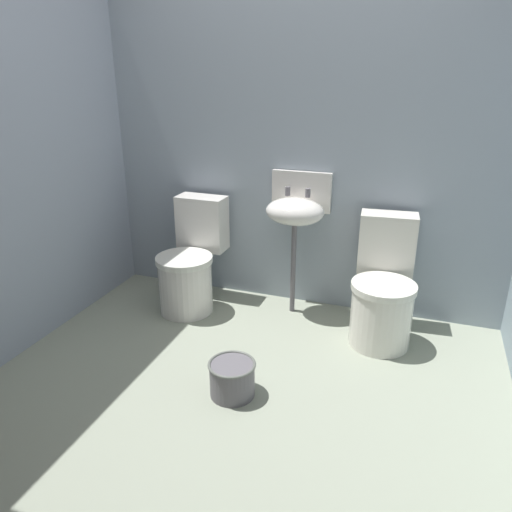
# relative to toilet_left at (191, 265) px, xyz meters

# --- Properties ---
(ground_plane) EXTENTS (3.25, 2.88, 0.08)m
(ground_plane) POSITION_rel_toilet_left_xyz_m (0.70, -0.89, -0.36)
(ground_plane) COLOR gray
(wall_back) EXTENTS (3.25, 0.10, 2.18)m
(wall_back) POSITION_rel_toilet_left_xyz_m (0.70, 0.40, 0.77)
(wall_back) COLOR #8E9AA6
(wall_back) RESTS_ON ground
(wall_left) EXTENTS (0.10, 2.68, 2.18)m
(wall_left) POSITION_rel_toilet_left_xyz_m (-0.77, -0.79, 0.77)
(wall_left) COLOR #919BAB
(wall_left) RESTS_ON ground
(toilet_left) EXTENTS (0.41, 0.60, 0.78)m
(toilet_left) POSITION_rel_toilet_left_xyz_m (0.00, 0.00, 0.00)
(toilet_left) COLOR silver
(toilet_left) RESTS_ON ground
(toilet_right) EXTENTS (0.43, 0.62, 0.78)m
(toilet_right) POSITION_rel_toilet_left_xyz_m (1.36, 0.00, 0.00)
(toilet_right) COLOR silver
(toilet_right) RESTS_ON ground
(sink) EXTENTS (0.42, 0.35, 0.99)m
(sink) POSITION_rel_toilet_left_xyz_m (0.72, 0.19, 0.43)
(sink) COLOR #5D595F
(sink) RESTS_ON ground
(bucket) EXTENTS (0.26, 0.26, 0.20)m
(bucket) POSITION_rel_toilet_left_xyz_m (0.67, -0.88, -0.22)
(bucket) COLOR #5D595F
(bucket) RESTS_ON ground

